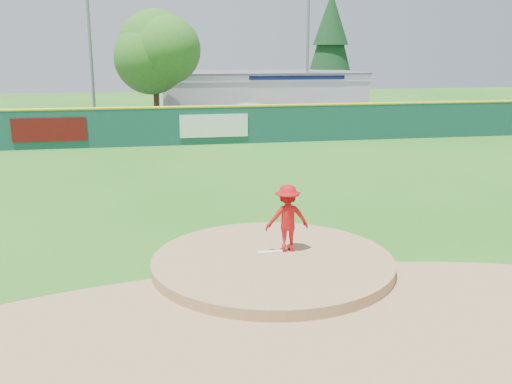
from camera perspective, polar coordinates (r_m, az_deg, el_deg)
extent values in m
plane|color=#286B19|center=(13.16, 1.66, -7.57)|extent=(120.00, 120.00, 0.00)
cylinder|color=#9E774C|center=(13.16, 1.66, -7.57)|extent=(5.50, 5.50, 0.50)
cube|color=white|center=(13.34, 1.39, -6.03)|extent=(0.60, 0.15, 0.04)
cylinder|color=#9E774C|center=(10.51, 5.30, -13.40)|extent=(15.40, 15.40, 0.01)
cube|color=#38383A|center=(39.34, -6.94, 6.77)|extent=(44.00, 16.00, 0.02)
imported|color=#B90F11|center=(13.29, 3.15, -2.62)|extent=(1.03, 0.59, 1.59)
imported|color=white|center=(38.25, 0.09, 7.82)|extent=(5.93, 4.08, 1.50)
cube|color=silver|center=(44.92, 0.29, 9.78)|extent=(15.00, 8.00, 3.20)
cube|color=white|center=(40.90, 1.41, 11.34)|extent=(15.00, 0.06, 0.55)
cube|color=#0F194C|center=(41.34, 4.18, 11.34)|extent=(7.00, 0.03, 0.28)
cube|color=#59595B|center=(44.83, 0.29, 11.89)|extent=(15.20, 8.20, 0.12)
cube|color=#5E0E0D|center=(30.49, -19.97, 5.87)|extent=(3.60, 0.04, 1.20)
cube|color=white|center=(30.31, -4.22, 6.62)|extent=(3.60, 0.04, 1.20)
cube|color=#15453F|center=(30.31, -5.76, 6.59)|extent=(40.00, 0.10, 2.00)
cylinder|color=yellow|center=(30.20, -5.81, 8.47)|extent=(40.00, 0.14, 0.14)
cylinder|color=#382314|center=(37.12, -9.89, 8.25)|extent=(0.36, 0.36, 2.60)
sphere|color=#387F23|center=(36.96, -10.10, 13.29)|extent=(5.60, 5.60, 5.60)
cylinder|color=#382314|center=(50.61, 7.30, 9.23)|extent=(0.40, 0.40, 1.60)
cone|color=#113A16|center=(50.46, 7.47, 14.61)|extent=(4.40, 4.40, 7.90)
cylinder|color=gray|center=(39.10, -16.27, 14.36)|extent=(0.20, 0.20, 11.00)
cylinder|color=gray|center=(42.58, 5.19, 14.08)|extent=(0.20, 0.20, 10.00)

